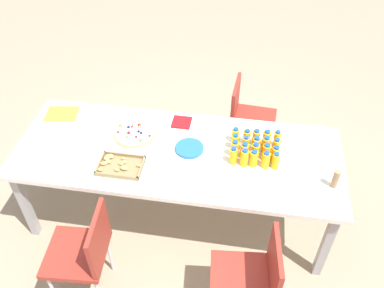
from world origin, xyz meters
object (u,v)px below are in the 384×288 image
(snack_tray, at_px, (118,165))
(juice_bottle_1, at_px, (266,139))
(juice_bottle_11, at_px, (266,152))
(juice_bottle_4, at_px, (235,136))
(fruit_pizza, at_px, (134,133))
(juice_bottle_3, at_px, (247,137))
(juice_bottle_6, at_px, (266,145))
(napkin_stack, at_px, (182,122))
(juice_bottle_2, at_px, (256,138))
(juice_bottle_5, at_px, (276,146))
(chair_far_right, at_px, (85,250))
(juice_bottle_7, at_px, (256,145))
(juice_bottle_15, at_px, (276,161))
(juice_bottle_17, at_px, (254,159))
(chair_far_left, at_px, (253,277))
(juice_bottle_9, at_px, (235,142))
(juice_bottle_18, at_px, (244,158))
(party_table, at_px, (177,157))
(juice_bottle_10, at_px, (276,154))
(juice_bottle_19, at_px, (233,156))
(paper_folder, at_px, (62,114))
(juice_bottle_16, at_px, (266,160))
(chair_near_left, at_px, (247,115))
(juice_bottle_12, at_px, (255,152))
(cardboard_tube, at_px, (335,179))
(juice_bottle_8, at_px, (246,144))
(juice_bottle_0, at_px, (277,139))

(snack_tray, bearing_deg, juice_bottle_1, -159.35)
(juice_bottle_1, relative_size, juice_bottle_11, 1.02)
(juice_bottle_4, bearing_deg, fruit_pizza, 3.11)
(juice_bottle_4, bearing_deg, juice_bottle_3, 176.13)
(juice_bottle_6, xyz_separation_m, napkin_stack, (0.68, -0.23, -0.06))
(juice_bottle_2, xyz_separation_m, juice_bottle_5, (-0.15, 0.07, -0.00))
(chair_far_right, distance_m, juice_bottle_4, 1.35)
(juice_bottle_7, bearing_deg, juice_bottle_1, -133.59)
(juice_bottle_1, xyz_separation_m, juice_bottle_15, (-0.07, 0.22, -0.00))
(juice_bottle_17, bearing_deg, chair_far_left, 95.01)
(juice_bottle_6, xyz_separation_m, juice_bottle_9, (0.23, -0.00, -0.01))
(juice_bottle_2, distance_m, juice_bottle_18, 0.24)
(juice_bottle_3, distance_m, fruit_pizza, 0.87)
(party_table, bearing_deg, juice_bottle_17, 174.47)
(juice_bottle_3, bearing_deg, juice_bottle_5, 162.45)
(juice_bottle_1, xyz_separation_m, juice_bottle_5, (-0.07, 0.07, -0.01))
(chair_far_right, xyz_separation_m, juice_bottle_4, (-0.90, -0.95, 0.31))
(juice_bottle_5, height_order, napkin_stack, juice_bottle_5)
(juice_bottle_2, distance_m, juice_bottle_9, 0.17)
(juice_bottle_10, bearing_deg, juice_bottle_2, -46.36)
(juice_bottle_17, bearing_deg, snack_tray, 10.02)
(juice_bottle_11, bearing_deg, juice_bottle_19, 18.32)
(juice_bottle_9, distance_m, paper_folder, 1.46)
(juice_bottle_4, bearing_deg, chair_far_right, 46.58)
(juice_bottle_5, bearing_deg, juice_bottle_18, 35.75)
(juice_bottle_11, bearing_deg, juice_bottle_3, -44.37)
(chair_far_right, height_order, juice_bottle_1, juice_bottle_1)
(juice_bottle_15, distance_m, juice_bottle_18, 0.22)
(juice_bottle_16, relative_size, napkin_stack, 0.93)
(napkin_stack, bearing_deg, juice_bottle_5, 162.93)
(juice_bottle_18, xyz_separation_m, fruit_pizza, (0.87, -0.19, -0.06))
(juice_bottle_11, bearing_deg, juice_bottle_9, -18.59)
(juice_bottle_5, distance_m, juice_bottle_6, 0.07)
(party_table, bearing_deg, napkin_stack, -85.57)
(chair_near_left, distance_m, juice_bottle_12, 0.89)
(chair_far_right, bearing_deg, juice_bottle_19, -55.79)
(juice_bottle_6, relative_size, cardboard_tube, 1.01)
(chair_far_right, height_order, juice_bottle_8, juice_bottle_8)
(juice_bottle_11, distance_m, juice_bottle_15, 0.10)
(chair_near_left, bearing_deg, juice_bottle_5, 21.49)
(juice_bottle_0, bearing_deg, juice_bottle_8, 19.90)
(chair_far_right, relative_size, juice_bottle_16, 5.93)
(juice_bottle_6, bearing_deg, juice_bottle_4, -18.55)
(juice_bottle_9, distance_m, juice_bottle_12, 0.17)
(juice_bottle_8, height_order, napkin_stack, juice_bottle_8)
(juice_bottle_1, distance_m, juice_bottle_5, 0.10)
(party_table, relative_size, juice_bottle_1, 16.61)
(juice_bottle_0, relative_size, paper_folder, 0.58)
(juice_bottle_0, distance_m, juice_bottle_8, 0.24)
(chair_far_left, bearing_deg, juice_bottle_5, -11.67)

